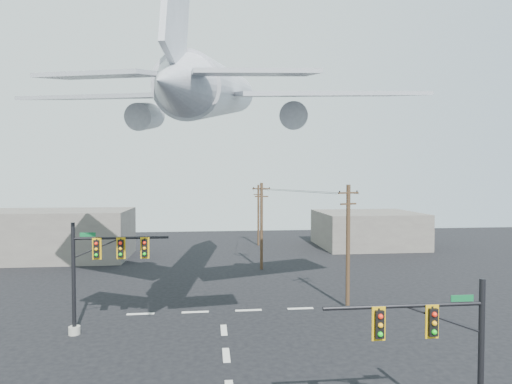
{
  "coord_description": "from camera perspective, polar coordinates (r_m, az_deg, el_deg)",
  "views": [
    {
      "loc": [
        -0.91,
        -19.9,
        10.1
      ],
      "look_at": [
        1.81,
        5.0,
        9.22
      ],
      "focal_mm": 30.0,
      "sensor_mm": 36.0,
      "label": 1
    }
  ],
  "objects": [
    {
      "name": "utility_pole_a",
      "position": [
        33.81,
        12.17,
        -6.75
      ],
      "size": [
        1.82,
        0.81,
        9.52
      ],
      "rotation": [
        0.0,
        0.0,
        0.37
      ],
      "color": "#402B1B",
      "rests_on": "ground"
    },
    {
      "name": "utility_pole_c",
      "position": [
        63.03,
        0.32,
        -2.92
      ],
      "size": [
        1.84,
        0.31,
        8.97
      ],
      "rotation": [
        0.0,
        0.0,
        -0.05
      ],
      "color": "#402B1B",
      "rests_on": "ground"
    },
    {
      "name": "building_right",
      "position": [
        64.58,
        14.65,
        -4.82
      ],
      "size": [
        14.0,
        12.0,
        5.0
      ],
      "primitive_type": "cube",
      "color": "#656159",
      "rests_on": "ground"
    },
    {
      "name": "building_left",
      "position": [
        58.55,
        -25.32,
        -5.15
      ],
      "size": [
        18.0,
        10.0,
        6.0
      ],
      "primitive_type": "cube",
      "color": "#656159",
      "rests_on": "ground"
    },
    {
      "name": "power_lines",
      "position": [
        47.42,
        2.54,
        0.28
      ],
      "size": [
        6.66,
        30.69,
        0.29
      ],
      "color": "black"
    },
    {
      "name": "signal_mast_far",
      "position": [
        29.63,
        -20.39,
        -9.91
      ],
      "size": [
        6.35,
        0.79,
        7.2
      ],
      "color": "gray",
      "rests_on": "ground"
    },
    {
      "name": "lane_markings",
      "position": [
        27.19,
        -4.11,
        -19.78
      ],
      "size": [
        14.0,
        21.2,
        0.01
      ],
      "color": "beige",
      "rests_on": "ground"
    },
    {
      "name": "signal_mast_near",
      "position": [
        18.19,
        24.26,
        -19.7
      ],
      "size": [
        6.32,
        0.7,
        6.36
      ],
      "color": "gray",
      "rests_on": "ground"
    },
    {
      "name": "airliner",
      "position": [
        32.97,
        -4.99,
        13.08
      ],
      "size": [
        30.59,
        32.52,
        8.82
      ],
      "rotation": [
        0.0,
        -0.17,
        1.4
      ],
      "color": "#B3B7C0"
    },
    {
      "name": "utility_pole_b",
      "position": [
        46.78,
        0.74,
        -4.31
      ],
      "size": [
        1.91,
        0.43,
        9.47
      ],
      "rotation": [
        0.0,
        0.0,
        -0.16
      ],
      "color": "#402B1B",
      "rests_on": "ground"
    }
  ]
}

